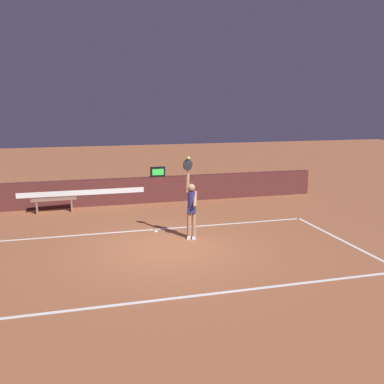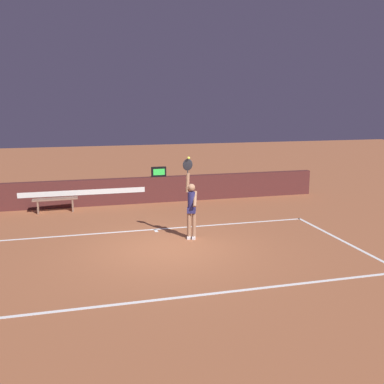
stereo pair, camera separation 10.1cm
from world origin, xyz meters
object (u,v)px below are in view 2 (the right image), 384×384
Objects in this scene: courtside_bench_near at (55,202)px; tennis_ball at (189,158)px; speed_display at (159,172)px; tennis_player at (191,206)px.

tennis_ball is at bearing -48.26° from courtside_bench_near.
speed_display is at bearing 89.29° from tennis_ball.
tennis_ball is 0.04× the size of courtside_bench_near.
courtside_bench_near is (-3.99, 4.34, -0.58)m from tennis_player.
speed_display is 5.19m from tennis_ball.
tennis_player is at bearing -47.42° from courtside_bench_near.
speed_display is at bearing 90.24° from tennis_player.
tennis_ball is at bearing -90.71° from speed_display.
courtside_bench_near is (-3.91, 4.38, -2.00)m from tennis_ball.
courtside_bench_near is at bearing 132.58° from tennis_player.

